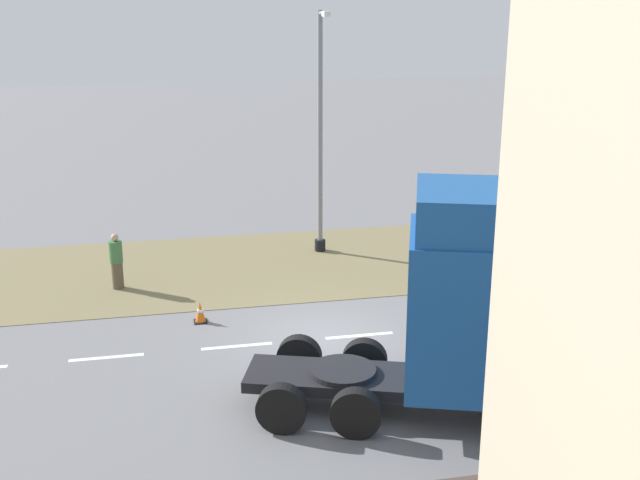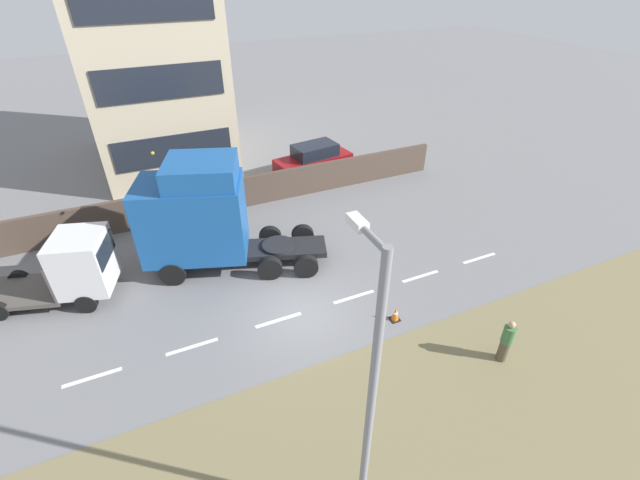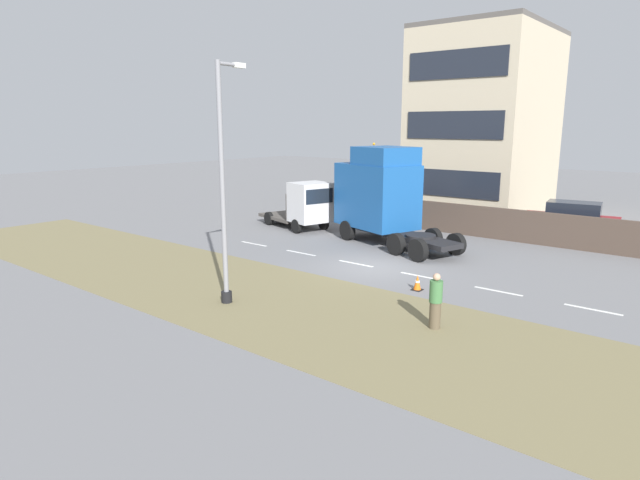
{
  "view_description": "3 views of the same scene",
  "coord_description": "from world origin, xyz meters",
  "px_view_note": "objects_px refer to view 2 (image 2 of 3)",
  "views": [
    {
      "loc": [
        18.56,
        -4.02,
        8.63
      ],
      "look_at": [
        0.85,
        -0.33,
        2.95
      ],
      "focal_mm": 45.0,
      "sensor_mm": 36.0,
      "label": 1
    },
    {
      "loc": [
        -11.25,
        4.24,
        11.44
      ],
      "look_at": [
        1.06,
        -1.28,
        2.38
      ],
      "focal_mm": 24.0,
      "sensor_mm": 36.0,
      "label": 2
    },
    {
      "loc": [
        -18.82,
        -12.15,
        6.01
      ],
      "look_at": [
        -2.28,
        1.1,
        1.42
      ],
      "focal_mm": 30.0,
      "sensor_mm": 36.0,
      "label": 3
    }
  ],
  "objects_px": {
    "flatbed_truck": "(74,267)",
    "lamp_post": "(367,425)",
    "lorry_cab": "(200,216)",
    "parked_car": "(314,162)",
    "traffic_cone_lead": "(395,314)",
    "pedestrian": "(506,341)"
  },
  "relations": [
    {
      "from": "flatbed_truck",
      "to": "lamp_post",
      "type": "bearing_deg",
      "value": 44.55
    },
    {
      "from": "parked_car",
      "to": "lamp_post",
      "type": "distance_m",
      "value": 19.19
    },
    {
      "from": "lorry_cab",
      "to": "parked_car",
      "type": "bearing_deg",
      "value": -32.35
    },
    {
      "from": "lamp_post",
      "to": "traffic_cone_lead",
      "type": "distance_m",
      "value": 7.71
    },
    {
      "from": "lorry_cab",
      "to": "lamp_post",
      "type": "distance_m",
      "value": 11.72
    },
    {
      "from": "parked_car",
      "to": "lorry_cab",
      "type": "bearing_deg",
      "value": 120.38
    },
    {
      "from": "traffic_cone_lead",
      "to": "parked_car",
      "type": "bearing_deg",
      "value": -9.58
    },
    {
      "from": "traffic_cone_lead",
      "to": "lamp_post",
      "type": "bearing_deg",
      "value": 140.18
    },
    {
      "from": "lorry_cab",
      "to": "traffic_cone_lead",
      "type": "bearing_deg",
      "value": -119.03
    },
    {
      "from": "lamp_post",
      "to": "traffic_cone_lead",
      "type": "bearing_deg",
      "value": -39.82
    },
    {
      "from": "flatbed_truck",
      "to": "parked_car",
      "type": "xyz_separation_m",
      "value": [
        6.32,
        -12.74,
        -0.45
      ]
    },
    {
      "from": "flatbed_truck",
      "to": "traffic_cone_lead",
      "type": "distance_m",
      "value": 12.37
    },
    {
      "from": "lamp_post",
      "to": "traffic_cone_lead",
      "type": "height_order",
      "value": "lamp_post"
    },
    {
      "from": "parked_car",
      "to": "traffic_cone_lead",
      "type": "xyz_separation_m",
      "value": [
        -12.53,
        2.12,
        -0.73
      ]
    },
    {
      "from": "flatbed_truck",
      "to": "traffic_cone_lead",
      "type": "bearing_deg",
      "value": 76.02
    },
    {
      "from": "flatbed_truck",
      "to": "lamp_post",
      "type": "xyz_separation_m",
      "value": [
        -11.53,
        -6.19,
        2.19
      ]
    },
    {
      "from": "lorry_cab",
      "to": "parked_car",
      "type": "distance_m",
      "value": 10.09
    },
    {
      "from": "parked_car",
      "to": "traffic_cone_lead",
      "type": "distance_m",
      "value": 12.72
    },
    {
      "from": "parked_car",
      "to": "traffic_cone_lead",
      "type": "height_order",
      "value": "parked_car"
    },
    {
      "from": "flatbed_truck",
      "to": "lamp_post",
      "type": "distance_m",
      "value": 13.27
    },
    {
      "from": "pedestrian",
      "to": "traffic_cone_lead",
      "type": "relative_size",
      "value": 2.97
    },
    {
      "from": "lorry_cab",
      "to": "pedestrian",
      "type": "bearing_deg",
      "value": -120.82
    }
  ]
}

